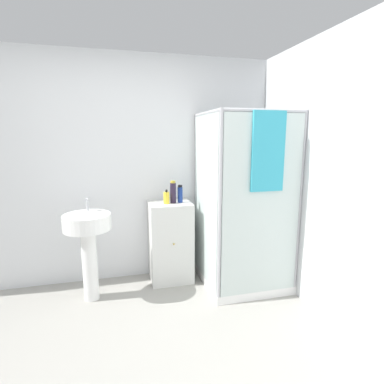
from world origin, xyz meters
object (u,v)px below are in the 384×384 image
at_px(sink, 88,237).
at_px(shampoo_bottle_tall_black, 173,192).
at_px(soap_dispenser, 166,198).
at_px(shampoo_bottle_blue, 180,194).

relative_size(sink, shampoo_bottle_tall_black, 4.14).
height_order(sink, soap_dispenser, soap_dispenser).
bearing_deg(shampoo_bottle_tall_black, shampoo_bottle_blue, 4.73).
relative_size(sink, shampoo_bottle_blue, 5.23).
bearing_deg(sink, shampoo_bottle_tall_black, 12.56).
bearing_deg(sink, soap_dispenser, 12.33).
xyz_separation_m(soap_dispenser, shampoo_bottle_tall_black, (0.08, 0.02, 0.05)).
bearing_deg(shampoo_bottle_blue, sink, -168.08).
bearing_deg(shampoo_bottle_tall_black, soap_dispenser, -165.10).
bearing_deg(soap_dispenser, shampoo_bottle_blue, 9.79).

